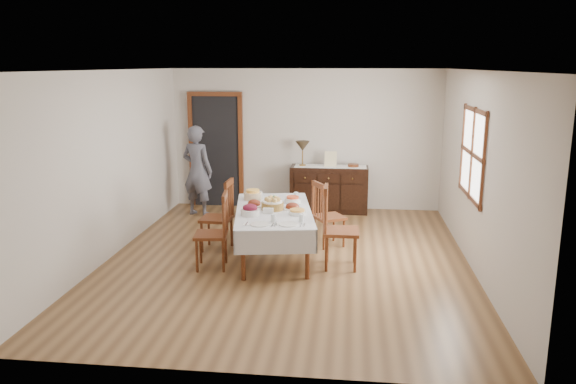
# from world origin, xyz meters

# --- Properties ---
(ground) EXTENTS (6.00, 6.00, 0.00)m
(ground) POSITION_xyz_m (0.00, 0.00, 0.00)
(ground) COLOR brown
(room_shell) EXTENTS (5.02, 6.02, 2.65)m
(room_shell) POSITION_xyz_m (-0.15, 0.42, 1.64)
(room_shell) COLOR silver
(room_shell) RESTS_ON ground
(dining_table) EXTENTS (1.35, 2.17, 0.70)m
(dining_table) POSITION_xyz_m (-0.20, 0.09, 0.61)
(dining_table) COLOR silver
(dining_table) RESTS_ON ground
(chair_left_near) EXTENTS (0.48, 0.48, 1.03)m
(chair_left_near) POSITION_xyz_m (-0.92, -0.42, 0.52)
(chair_left_near) COLOR #5A2A14
(chair_left_near) RESTS_ON ground
(chair_left_far) EXTENTS (0.45, 0.45, 1.05)m
(chair_left_far) POSITION_xyz_m (-1.03, 0.34, 0.53)
(chair_left_far) COLOR #5A2A14
(chair_left_far) RESTS_ON ground
(chair_right_near) EXTENTS (0.47, 0.47, 1.12)m
(chair_right_near) POSITION_xyz_m (0.69, -0.20, 0.56)
(chair_right_near) COLOR #5A2A14
(chair_right_near) RESTS_ON ground
(chair_right_far) EXTENTS (0.56, 0.56, 0.99)m
(chair_right_far) POSITION_xyz_m (0.51, 0.69, 0.50)
(chair_right_far) COLOR #5A2A14
(chair_right_far) RESTS_ON ground
(sideboard) EXTENTS (1.42, 0.52, 0.85)m
(sideboard) POSITION_xyz_m (0.47, 2.72, 0.43)
(sideboard) COLOR black
(sideboard) RESTS_ON ground
(person) EXTENTS (0.63, 0.51, 1.74)m
(person) POSITION_xyz_m (-1.87, 2.21, 0.87)
(person) COLOR #50505D
(person) RESTS_ON ground
(bread_basket) EXTENTS (0.31, 0.31, 0.18)m
(bread_basket) POSITION_xyz_m (-0.22, 0.08, 0.77)
(bread_basket) COLOR olive
(bread_basket) RESTS_ON dining_table
(egg_basket) EXTENTS (0.24, 0.24, 0.11)m
(egg_basket) POSITION_xyz_m (-0.26, 0.46, 0.74)
(egg_basket) COLOR black
(egg_basket) RESTS_ON dining_table
(ham_platter_a) EXTENTS (0.32, 0.32, 0.11)m
(ham_platter_a) POSITION_xyz_m (-0.51, 0.26, 0.73)
(ham_platter_a) COLOR white
(ham_platter_a) RESTS_ON dining_table
(ham_platter_b) EXTENTS (0.29, 0.29, 0.11)m
(ham_platter_b) POSITION_xyz_m (0.06, 0.15, 0.73)
(ham_platter_b) COLOR white
(ham_platter_b) RESTS_ON dining_table
(beet_bowl) EXTENTS (0.25, 0.25, 0.16)m
(beet_bowl) POSITION_xyz_m (-0.47, -0.25, 0.76)
(beet_bowl) COLOR white
(beet_bowl) RESTS_ON dining_table
(carrot_bowl) EXTENTS (0.23, 0.23, 0.10)m
(carrot_bowl) POSITION_xyz_m (0.02, 0.51, 0.74)
(carrot_bowl) COLOR white
(carrot_bowl) RESTS_ON dining_table
(pineapple_bowl) EXTENTS (0.27, 0.27, 0.15)m
(pineapple_bowl) POSITION_xyz_m (-0.59, 0.65, 0.76)
(pineapple_bowl) COLOR #D0B38B
(pineapple_bowl) RESTS_ON dining_table
(casserole_dish) EXTENTS (0.24, 0.24, 0.07)m
(casserole_dish) POSITION_xyz_m (0.15, -0.13, 0.73)
(casserole_dish) COLOR white
(casserole_dish) RESTS_ON dining_table
(butter_dish) EXTENTS (0.15, 0.11, 0.07)m
(butter_dish) POSITION_xyz_m (-0.25, -0.12, 0.73)
(butter_dish) COLOR white
(butter_dish) RESTS_ON dining_table
(setting_left) EXTENTS (0.44, 0.31, 0.10)m
(setting_left) POSITION_xyz_m (-0.22, -0.63, 0.72)
(setting_left) COLOR white
(setting_left) RESTS_ON dining_table
(setting_right) EXTENTS (0.44, 0.31, 0.10)m
(setting_right) POSITION_xyz_m (0.13, -0.59, 0.72)
(setting_right) COLOR white
(setting_right) RESTS_ON dining_table
(glass_far_a) EXTENTS (0.07, 0.07, 0.11)m
(glass_far_a) POSITION_xyz_m (-0.49, 0.72, 0.75)
(glass_far_a) COLOR white
(glass_far_a) RESTS_ON dining_table
(glass_far_b) EXTENTS (0.07, 0.07, 0.09)m
(glass_far_b) POSITION_xyz_m (0.04, 0.80, 0.74)
(glass_far_b) COLOR white
(glass_far_b) RESTS_ON dining_table
(runner) EXTENTS (1.30, 0.35, 0.01)m
(runner) POSITION_xyz_m (0.49, 2.71, 0.85)
(runner) COLOR white
(runner) RESTS_ON sideboard
(table_lamp) EXTENTS (0.26, 0.26, 0.46)m
(table_lamp) POSITION_xyz_m (-0.03, 2.70, 1.21)
(table_lamp) COLOR brown
(table_lamp) RESTS_ON sideboard
(picture_frame) EXTENTS (0.22, 0.08, 0.28)m
(picture_frame) POSITION_xyz_m (0.49, 2.70, 0.99)
(picture_frame) COLOR beige
(picture_frame) RESTS_ON sideboard
(deco_bowl) EXTENTS (0.20, 0.20, 0.06)m
(deco_bowl) POSITION_xyz_m (0.90, 2.70, 0.88)
(deco_bowl) COLOR #5A2A14
(deco_bowl) RESTS_ON sideboard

